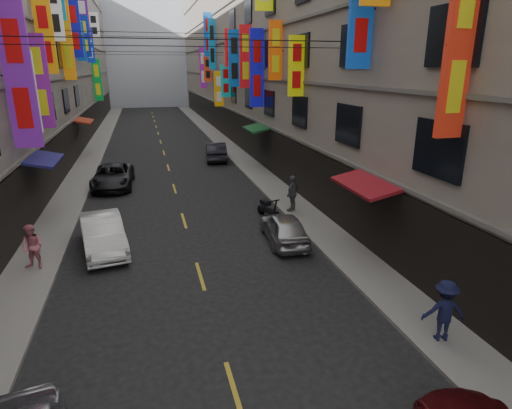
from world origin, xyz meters
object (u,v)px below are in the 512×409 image
scooter_far_right (268,210)px  car_left_far (113,176)px  car_left_mid (103,234)px  pedestrian_rnear (444,311)px  pedestrian_rfar (293,193)px  car_right_far (216,151)px  car_right_mid (284,228)px  pedestrian_lfar (33,247)px

scooter_far_right → car_left_far: car_left_far is taller
scooter_far_right → car_left_mid: car_left_mid is taller
scooter_far_right → pedestrian_rnear: 11.04m
pedestrian_rfar → pedestrian_rnear: bearing=47.2°
scooter_far_right → car_right_far: size_ratio=0.39×
scooter_far_right → car_right_mid: 3.13m
scooter_far_right → car_right_mid: size_ratio=0.46×
car_left_mid → car_right_far: same height
car_left_mid → scooter_far_right: bearing=5.6°
car_right_far → pedestrian_rnear: 25.37m
scooter_far_right → pedestrian_rfar: 1.60m
car_left_mid → pedestrian_rfar: bearing=5.9°
car_right_far → pedestrian_lfar: 20.30m
scooter_far_right → car_left_far: size_ratio=0.35×
car_left_far → pedestrian_rfar: 11.86m
scooter_far_right → car_right_mid: (-0.20, -3.12, 0.20)m
car_right_mid → pedestrian_rfar: pedestrian_rfar is taller
pedestrian_lfar → pedestrian_rfar: pedestrian_rfar is taller
car_right_far → car_left_mid: bearing=72.2°
car_right_far → pedestrian_rnear: bearing=100.7°
pedestrian_lfar → pedestrian_rfar: 11.94m
car_right_mid → pedestrian_rnear: pedestrian_rnear is taller
pedestrian_lfar → car_left_mid: bearing=53.2°
pedestrian_rfar → car_left_mid: bearing=-28.7°
car_right_mid → pedestrian_rfar: (1.62, 3.56, 0.41)m
car_left_mid → car_left_far: (-0.13, 10.05, -0.03)m
scooter_far_right → pedestrian_lfar: (-9.88, -3.42, 0.51)m
car_left_far → pedestrian_rfar: pedestrian_rfar is taller
car_left_far → car_right_far: size_ratio=1.14×
car_right_mid → pedestrian_rnear: bearing=107.2°
car_right_far → pedestrian_rnear: size_ratio=2.54×
car_left_far → car_right_mid: car_left_far is taller
car_left_far → car_right_far: bearing=43.0°
car_right_mid → pedestrian_lfar: bearing=5.2°
scooter_far_right → pedestrian_rnear: size_ratio=1.00×
car_right_far → pedestrian_rfar: (1.60, -13.97, 0.32)m
car_right_far → pedestrian_rnear: (1.89, -25.30, 0.26)m
pedestrian_rnear → scooter_far_right: bearing=-65.5°
car_right_far → pedestrian_rnear: pedestrian_rnear is taller
car_right_mid → car_left_far: bearing=-52.4°
car_left_far → car_right_mid: size_ratio=1.33×
car_left_far → pedestrian_rfar: size_ratio=2.69×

